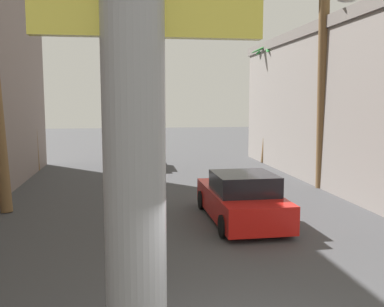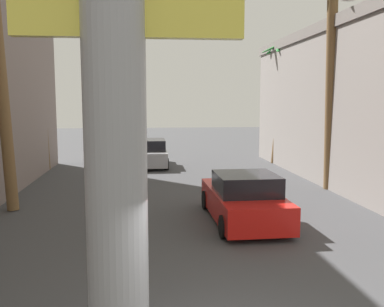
% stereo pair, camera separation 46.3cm
% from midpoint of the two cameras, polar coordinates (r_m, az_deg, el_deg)
% --- Properties ---
extents(ground_plane, '(91.48, 91.48, 0.00)m').
position_cam_midpoint_polar(ground_plane, '(15.82, -3.05, -6.74)').
color(ground_plane, '#424244').
extents(neon_sign_pole, '(3.23, 1.28, 9.68)m').
position_cam_midpoint_polar(neon_sign_pole, '(5.51, -10.29, 13.15)').
color(neon_sign_pole, '#9E9EA3').
rests_on(neon_sign_pole, ground).
extents(car_lead, '(2.12, 4.64, 1.56)m').
position_cam_midpoint_polar(car_lead, '(13.54, 5.62, -6.07)').
color(car_lead, black).
rests_on(car_lead, ground).
extents(car_far, '(2.07, 4.24, 1.56)m').
position_cam_midpoint_polar(car_far, '(24.88, -7.44, -0.04)').
color(car_far, black).
rests_on(car_far, ground).
extents(palm_tree_far_right, '(2.56, 2.36, 7.21)m').
position_cam_midpoint_polar(palm_tree_far_right, '(26.32, 9.84, 8.49)').
color(palm_tree_far_right, brown).
rests_on(palm_tree_far_right, ground).
extents(palm_tree_mid_right, '(2.79, 2.83, 9.11)m').
position_cam_midpoint_polar(palm_tree_mid_right, '(19.01, 16.49, 10.88)').
color(palm_tree_mid_right, brown).
rests_on(palm_tree_mid_right, ground).
extents(palm_tree_far_left, '(3.50, 3.27, 9.59)m').
position_cam_midpoint_polar(palm_tree_far_left, '(24.36, -21.27, 11.56)').
color(palm_tree_far_left, brown).
rests_on(palm_tree_far_left, ground).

